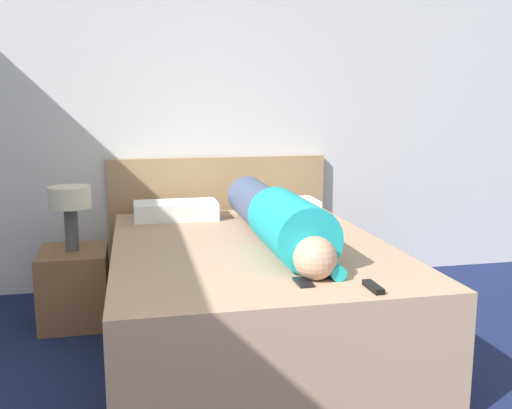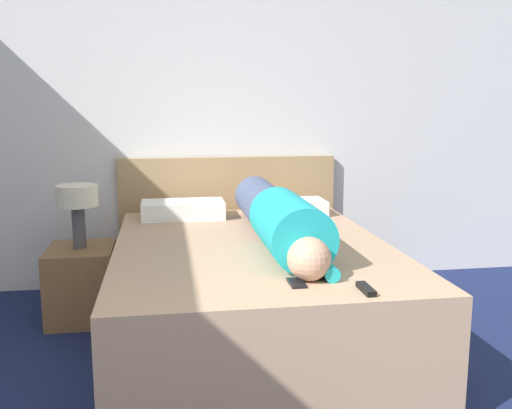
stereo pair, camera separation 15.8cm
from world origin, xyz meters
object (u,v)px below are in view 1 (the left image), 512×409
at_px(person_lying, 276,218).
at_px(tv_remote, 373,287).
at_px(nightstand, 75,286).
at_px(table_lamp, 70,203).
at_px(bed, 250,294).
at_px(pillow_second, 280,207).
at_px(pillow_near_headboard, 176,210).
at_px(cell_phone, 303,282).

distance_m(person_lying, tv_remote, 0.93).
bearing_deg(nightstand, table_lamp, 0.00).
height_order(bed, table_lamp, table_lamp).
bearing_deg(tv_remote, pillow_second, 89.02).
height_order(nightstand, pillow_near_headboard, pillow_near_headboard).
xyz_separation_m(bed, pillow_near_headboard, (-0.36, 0.79, 0.36)).
height_order(tv_remote, cell_phone, tv_remote).
relative_size(person_lying, pillow_near_headboard, 2.96).
height_order(pillow_second, tv_remote, pillow_second).
relative_size(table_lamp, pillow_near_headboard, 0.72).
xyz_separation_m(table_lamp, person_lying, (1.17, -0.56, -0.03)).
xyz_separation_m(pillow_second, cell_phone, (-0.29, -1.55, -0.05)).
distance_m(person_lying, pillow_near_headboard, 0.95).
bearing_deg(nightstand, pillow_second, 9.54).
relative_size(pillow_near_headboard, pillow_second, 1.05).
bearing_deg(tv_remote, nightstand, 133.07).
xyz_separation_m(nightstand, person_lying, (1.17, -0.56, 0.50)).
xyz_separation_m(nightstand, table_lamp, (0.00, 0.00, 0.54)).
height_order(person_lying, pillow_near_headboard, person_lying).
bearing_deg(pillow_near_headboard, person_lying, -57.66).
xyz_separation_m(nightstand, pillow_near_headboard, (0.66, 0.23, 0.42)).
distance_m(nightstand, person_lying, 1.39).
height_order(person_lying, pillow_second, person_lying).
relative_size(pillow_second, cell_phone, 4.10).
bearing_deg(table_lamp, nightstand, 0.00).
height_order(table_lamp, person_lying, person_lying).
bearing_deg(bed, person_lying, -2.45).
distance_m(bed, person_lying, 0.47).
bearing_deg(pillow_near_headboard, tv_remote, -67.46).
bearing_deg(bed, pillow_second, 64.62).
bearing_deg(table_lamp, person_lying, -25.80).
relative_size(table_lamp, pillow_second, 0.76).
bearing_deg(cell_phone, nightstand, 129.86).
bearing_deg(pillow_second, pillow_near_headboard, 180.00).
height_order(nightstand, tv_remote, tv_remote).
bearing_deg(pillow_near_headboard, table_lamp, -160.51).
bearing_deg(bed, tv_remote, -68.97).
bearing_deg(pillow_near_headboard, bed, -65.77).
bearing_deg(nightstand, tv_remote, -46.93).
bearing_deg(nightstand, bed, -28.72).
relative_size(bed, pillow_second, 3.87).
bearing_deg(person_lying, tv_remote, -77.56).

